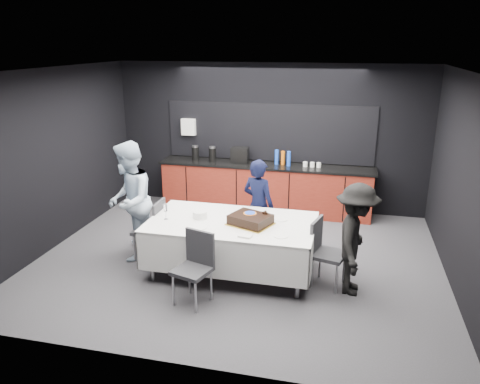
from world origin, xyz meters
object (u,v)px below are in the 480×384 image
champagne_flute (165,209)px  chair_near (195,262)px  chair_left (153,226)px  person_center (258,206)px  cake_assembly (250,220)px  person_right (356,240)px  chair_right (323,248)px  party_table (232,230)px  person_left (129,201)px  plate_stack (200,214)px

champagne_flute → chair_near: 1.06m
chair_left → person_center: (1.48, 0.66, 0.21)m
cake_assembly → person_right: 1.42m
chair_left → person_center: person_center is taller
chair_right → person_center: (-1.06, 0.86, 0.21)m
person_right → chair_near: bearing=113.9°
person_center → person_right: bearing=169.1°
cake_assembly → person_center: (-0.06, 0.86, -0.11)m
party_table → chair_near: chair_near is taller
cake_assembly → champagne_flute: bearing=-175.8°
chair_near → person_left: (-1.37, 1.01, 0.36)m
chair_right → chair_near: 1.73m
champagne_flute → chair_right: bearing=2.2°
chair_left → chair_near: bearing=-45.0°
party_table → cake_assembly: bearing=-10.9°
chair_near → chair_left: bearing=135.0°
cake_assembly → plate_stack: (-0.75, 0.07, -0.02)m
plate_stack → person_right: size_ratio=0.14×
person_center → person_left: bearing=42.1°
cake_assembly → chair_right: size_ratio=0.74×
champagne_flute → person_center: (1.14, 0.95, -0.20)m
person_left → plate_stack: bearing=67.4°
cake_assembly → chair_left: (-1.54, 0.20, -0.31)m
person_left → cake_assembly: bearing=67.7°
chair_right → champagne_flute: bearing=-177.8°
cake_assembly → person_left: person_left is taller
party_table → champagne_flute: size_ratio=10.36×
champagne_flute → chair_left: champagne_flute is taller
chair_left → chair_near: 1.43m
person_center → person_left: size_ratio=0.83×
plate_stack → cake_assembly: bearing=-5.7°
cake_assembly → person_center: 0.87m
person_right → chair_left: bearing=88.1°
plate_stack → person_center: bearing=48.5°
cake_assembly → person_center: person_center is taller
champagne_flute → chair_right: size_ratio=0.24×
champagne_flute → chair_near: (0.67, -0.72, -0.40)m
party_table → person_left: person_left is taller
cake_assembly → plate_stack: 0.75m
champagne_flute → person_right: size_ratio=0.15×
chair_left → person_right: person_right is taller
party_table → person_left: 1.65m
chair_near → person_left: bearing=143.5°
plate_stack → chair_right: chair_right is taller
party_table → person_right: person_right is taller
plate_stack → person_left: 1.16m
person_center → person_right: 1.76m
cake_assembly → party_table: bearing=169.1°
cake_assembly → plate_stack: size_ratio=3.34×
champagne_flute → chair_left: size_ratio=0.24×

